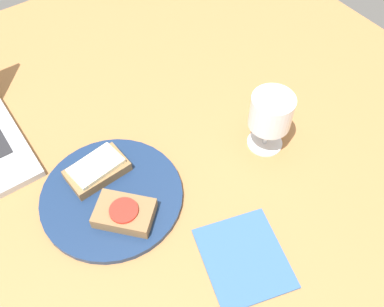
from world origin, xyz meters
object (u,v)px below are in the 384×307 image
sandwich_with_cheese (97,170)px  wine_glass (271,115)px  sandwich_with_tomato (124,213)px  napkin (244,258)px

sandwich_with_cheese → wine_glass: 33.78cm
sandwich_with_cheese → sandwich_with_tomato: bearing=-92.1°
sandwich_with_cheese → napkin: size_ratio=0.75×
wine_glass → napkin: (-19.06, -16.58, -8.33)cm
sandwich_with_tomato → sandwich_with_cheese: size_ratio=1.03×
sandwich_with_tomato → napkin: 21.64cm
sandwich_with_tomato → wine_glass: 32.04cm
napkin → sandwich_with_cheese: bearing=112.9°
wine_glass → napkin: bearing=-139.0°
wine_glass → napkin: wine_glass is taller
sandwich_with_cheese → napkin: bearing=-67.1°
sandwich_with_tomato → sandwich_with_cheese: bearing=87.9°
sandwich_with_cheese → wine_glass: bearing=-20.9°
sandwich_with_tomato → wine_glass: bearing=-1.8°
sandwich_with_tomato → napkin: sandwich_with_tomato is taller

